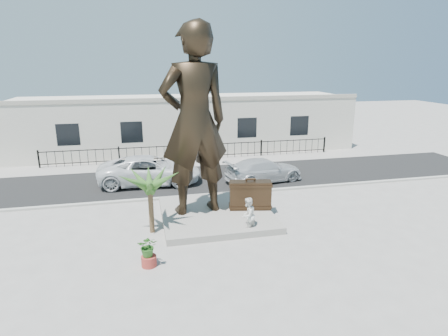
% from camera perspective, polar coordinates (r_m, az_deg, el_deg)
% --- Properties ---
extents(ground, '(100.00, 100.00, 0.00)m').
position_cam_1_polar(ground, '(17.15, 1.49, -9.21)').
color(ground, '#9E9991').
rests_on(ground, ground).
extents(street, '(40.00, 7.00, 0.01)m').
position_cam_1_polar(street, '(24.47, -3.10, -1.44)').
color(street, black).
rests_on(street, ground).
extents(curb, '(40.00, 0.25, 0.12)m').
position_cam_1_polar(curb, '(21.19, -1.50, -4.04)').
color(curb, '#A5A399').
rests_on(curb, ground).
extents(far_sidewalk, '(40.00, 2.50, 0.02)m').
position_cam_1_polar(far_sidewalk, '(28.27, -4.48, 0.92)').
color(far_sidewalk, '#9E9991').
rests_on(far_sidewalk, ground).
extents(plinth, '(5.20, 5.20, 0.30)m').
position_cam_1_polar(plinth, '(18.32, -1.19, -6.99)').
color(plinth, gray).
rests_on(plinth, ground).
extents(fence, '(22.00, 0.10, 1.20)m').
position_cam_1_polar(fence, '(28.90, -4.74, 2.44)').
color(fence, black).
rests_on(fence, ground).
extents(building, '(28.00, 7.00, 4.40)m').
position_cam_1_polar(building, '(32.68, -5.86, 6.83)').
color(building, silver).
rests_on(building, ground).
extents(statue, '(3.47, 2.57, 8.72)m').
position_cam_1_polar(statue, '(17.22, -4.56, 7.10)').
color(statue, black).
rests_on(statue, plinth).
extents(suitcase, '(2.09, 1.01, 1.41)m').
position_cam_1_polar(suitcase, '(18.35, 4.02, -4.13)').
color(suitcase, '#332315').
rests_on(suitcase, plinth).
extents(tourist, '(1.00, 0.98, 1.63)m').
position_cam_1_polar(tourist, '(16.47, 3.65, -7.24)').
color(tourist, white).
rests_on(tourist, ground).
extents(car_white, '(6.35, 3.25, 1.71)m').
position_cam_1_polar(car_white, '(23.42, -11.24, -0.32)').
color(car_white, silver).
rests_on(car_white, street).
extents(car_silver, '(5.28, 2.93, 1.45)m').
position_cam_1_polar(car_silver, '(23.59, 6.08, -0.32)').
color(car_silver, '#B6B9BB').
rests_on(car_silver, street).
extents(worker, '(1.23, 0.73, 1.89)m').
position_cam_1_polar(worker, '(28.37, -2.74, 2.98)').
color(worker, orange).
rests_on(worker, far_sidewalk).
extents(palm_tree, '(1.80, 1.80, 3.20)m').
position_cam_1_polar(palm_tree, '(17.13, -10.86, -9.54)').
color(palm_tree, '#2C531E').
rests_on(palm_tree, ground).
extents(planter, '(0.56, 0.56, 0.40)m').
position_cam_1_polar(planter, '(14.46, -11.36, -13.72)').
color(planter, '#9C3129').
rests_on(planter, ground).
extents(shrub, '(0.81, 0.73, 0.80)m').
position_cam_1_polar(shrub, '(14.17, -11.49, -11.60)').
color(shrub, '#2C6320').
rests_on(shrub, planter).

